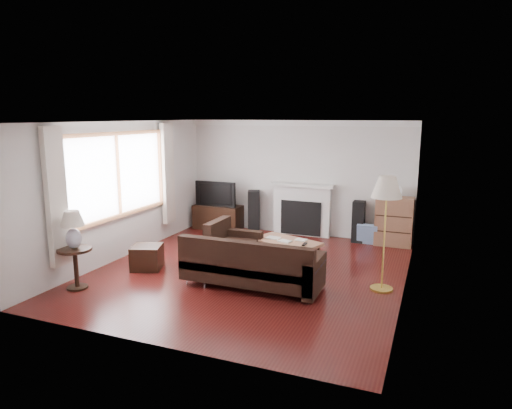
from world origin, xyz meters
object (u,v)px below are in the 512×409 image
at_px(bookshelf, 394,221).
at_px(floor_lamp, 384,234).
at_px(coffee_table, 286,253).
at_px(tv_stand, 218,217).
at_px(side_table, 76,268).
at_px(sectional_sofa, 252,263).

distance_m(bookshelf, floor_lamp, 2.59).
distance_m(coffee_table, floor_lamp, 1.90).
relative_size(tv_stand, bookshelf, 1.11).
height_order(tv_stand, side_table, side_table).
bearing_deg(bookshelf, sectional_sofa, -119.60).
relative_size(floor_lamp, side_table, 2.74).
bearing_deg(bookshelf, tv_stand, -179.14).
xyz_separation_m(coffee_table, floor_lamp, (1.70, -0.56, 0.64)).
bearing_deg(floor_lamp, tv_stand, 148.00).
xyz_separation_m(tv_stand, coffee_table, (2.30, -1.94, -0.05)).
bearing_deg(floor_lamp, coffee_table, 161.73).
height_order(coffee_table, floor_lamp, floor_lamp).
bearing_deg(sectional_sofa, tv_stand, 124.40).
distance_m(tv_stand, coffee_table, 3.01).
xyz_separation_m(bookshelf, side_table, (-4.26, -4.22, -0.18)).
relative_size(tv_stand, side_table, 1.74).
distance_m(bookshelf, coffee_table, 2.59).
height_order(tv_stand, coffee_table, tv_stand).
relative_size(coffee_table, side_table, 1.84).
xyz_separation_m(tv_stand, floor_lamp, (4.00, -2.50, 0.59)).
bearing_deg(sectional_sofa, coffee_table, 81.58).
relative_size(bookshelf, coffee_table, 0.86).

